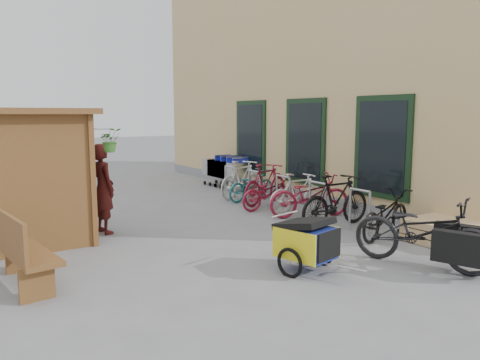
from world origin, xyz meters
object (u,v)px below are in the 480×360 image
pallet_stack (446,232)px  shopping_carts (224,169)px  cargo_bike (424,232)px  bike_4 (270,192)px  bike_6 (251,185)px  kiosk (24,158)px  bench (20,249)px  child_trailer (307,240)px  bike_1 (336,201)px  bike_0 (386,214)px  bike_5 (265,184)px  bike_2 (310,195)px  person_kiosk (103,189)px  bike_3 (298,193)px  bike_7 (242,179)px

pallet_stack → shopping_carts: 7.70m
shopping_carts → cargo_bike: bearing=-100.0°
bike_4 → bike_6: 1.23m
kiosk → bench: 2.32m
bike_4 → bike_6: size_ratio=1.02×
child_trailer → bike_6: bearing=51.1°
child_trailer → pallet_stack: bearing=-17.5°
bike_1 → bike_0: bearing=-171.9°
child_trailer → bike_5: bearing=47.9°
kiosk → child_trailer: 4.97m
pallet_stack → child_trailer: (-3.05, 0.25, 0.25)m
bike_1 → bike_2: size_ratio=0.97×
person_kiosk → shopping_carts: bearing=-63.6°
bench → bike_0: bearing=-16.1°
bike_1 → bike_3: bike_1 is taller
bike_2 → bike_3: 0.50m
bike_4 → bike_3: bearing=-156.8°
child_trailer → bike_1: bike_1 is taller
bike_6 → bike_2: bearing=169.6°
bike_3 → child_trailer: bearing=145.0°
person_kiosk → bike_0: bearing=-136.8°
bike_3 → bike_4: size_ratio=0.98×
bike_1 → bike_6: bike_1 is taller
shopping_carts → bike_1: bike_1 is taller
child_trailer → bike_6: bike_6 is taller
bench → bike_3: bench is taller
bike_6 → bike_5: bearing=172.2°
bike_2 → bike_4: bearing=30.3°
bike_1 → bike_4: (-0.08, 2.17, -0.12)m
bike_3 → bike_0: bearing=-178.4°
child_trailer → cargo_bike: 1.80m
person_kiosk → bike_7: size_ratio=1.00×
cargo_bike → bike_2: size_ratio=1.17×
bench → bike_2: (6.09, 1.15, -0.03)m
cargo_bike → bike_5: 5.40m
bike_2 → bike_5: 1.76m
pallet_stack → bike_4: size_ratio=0.74×
bike_2 → bike_5: (0.05, 1.75, 0.04)m
kiosk → bike_1: bearing=-18.8°
kiosk → bike_3: bearing=-3.9°
cargo_bike → bike_6: (0.91, 5.94, -0.12)m
shopping_carts → bike_1: bearing=-97.5°
cargo_bike → person_kiosk: (-3.43, 4.67, 0.33)m
kiosk → child_trailer: kiosk is taller
bench → shopping_carts: shopping_carts is taller
bike_5 → pallet_stack: bearing=168.7°
bike_4 → bike_5: (0.30, 0.58, 0.10)m
child_trailer → bike_5: (2.51, 4.49, 0.07)m
child_trailer → bike_0: bearing=1.1°
pallet_stack → bike_5: bearing=96.4°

